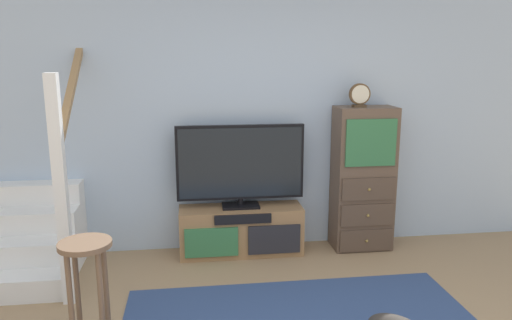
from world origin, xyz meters
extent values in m
cube|color=#A8BCD1|center=(0.00, 2.46, 1.35)|extent=(6.40, 0.12, 2.70)
cube|color=#997047|center=(-0.30, 2.20, 0.23)|extent=(1.20, 0.36, 0.47)
cube|color=#337042|center=(-0.60, 2.01, 0.20)|extent=(0.50, 0.02, 0.28)
cube|color=#232328|center=(0.00, 2.01, 0.20)|extent=(0.50, 0.02, 0.28)
cube|color=black|center=(-0.30, 2.01, 0.41)|extent=(0.54, 0.02, 0.09)
cube|color=black|center=(-0.30, 2.22, 0.48)|extent=(0.36, 0.22, 0.02)
cylinder|color=black|center=(-0.30, 2.22, 0.52)|extent=(0.05, 0.05, 0.06)
cube|color=black|center=(-0.30, 2.22, 0.92)|extent=(1.23, 0.05, 0.72)
cube|color=black|center=(-0.30, 2.19, 0.92)|extent=(1.18, 0.01, 0.67)
cube|color=brown|center=(0.93, 2.21, 0.72)|extent=(0.58, 0.34, 1.43)
cube|color=#4E3C2F|center=(0.93, 2.03, 0.13)|extent=(0.53, 0.02, 0.22)
sphere|color=olive|center=(0.93, 2.01, 0.13)|extent=(0.03, 0.03, 0.03)
cube|color=#4E3C2F|center=(0.93, 2.03, 0.39)|extent=(0.53, 0.02, 0.22)
sphere|color=olive|center=(0.93, 2.01, 0.39)|extent=(0.03, 0.03, 0.03)
cube|color=#4E3C2F|center=(0.93, 2.03, 0.66)|extent=(0.53, 0.02, 0.22)
sphere|color=olive|center=(0.93, 2.01, 0.66)|extent=(0.03, 0.03, 0.03)
cube|color=#337042|center=(0.93, 2.03, 1.11)|extent=(0.49, 0.02, 0.45)
cube|color=#4C3823|center=(0.85, 2.19, 1.45)|extent=(0.12, 0.08, 0.02)
cylinder|color=brown|center=(0.85, 2.19, 1.56)|extent=(0.20, 0.04, 0.20)
cylinder|color=beige|center=(0.85, 2.16, 1.56)|extent=(0.17, 0.01, 0.17)
cube|color=white|center=(-2.25, 1.53, 0.10)|extent=(0.90, 0.26, 0.19)
cube|color=white|center=(-2.25, 1.79, 0.19)|extent=(0.90, 0.26, 0.38)
cube|color=white|center=(-2.25, 2.05, 0.29)|extent=(0.90, 0.26, 0.57)
cube|color=white|center=(-2.25, 2.31, 0.38)|extent=(0.90, 0.26, 0.76)
cube|color=white|center=(-2.25, 2.57, 0.47)|extent=(0.90, 0.26, 0.95)
cube|color=white|center=(-1.75, 1.40, 0.90)|extent=(0.09, 0.09, 1.80)
cube|color=#9E7547|center=(-1.75, 2.05, 1.70)|extent=(0.06, 1.33, 0.99)
cylinder|color=brown|center=(-1.55, 0.64, 0.36)|extent=(0.04, 0.04, 0.72)
cylinder|color=brown|center=(-1.36, 0.64, 0.36)|extent=(0.04, 0.04, 0.72)
cylinder|color=brown|center=(-1.55, 0.83, 0.36)|extent=(0.04, 0.04, 0.72)
cylinder|color=brown|center=(-1.36, 0.83, 0.36)|extent=(0.04, 0.04, 0.72)
cylinder|color=brown|center=(-1.45, 0.74, 0.74)|extent=(0.34, 0.34, 0.03)
camera|label=1|loc=(-0.75, -2.31, 1.93)|focal=34.12mm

